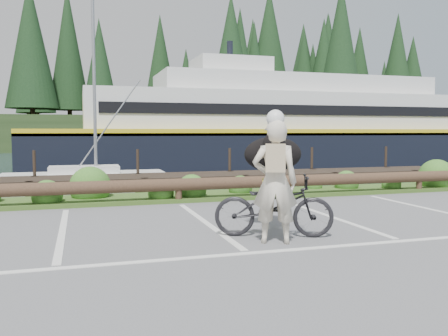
# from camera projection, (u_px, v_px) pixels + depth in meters

# --- Properties ---
(ground) EXTENTS (72.00, 72.00, 0.00)m
(ground) POSITION_uv_depth(u_px,v_px,m) (239.00, 247.00, 7.16)
(ground) COLOR #59595B
(harbor_backdrop) EXTENTS (170.00, 160.00, 30.00)m
(harbor_backdrop) POSITION_uv_depth(u_px,v_px,m) (96.00, 141.00, 82.17)
(harbor_backdrop) COLOR #172737
(harbor_backdrop) RESTS_ON ground
(vegetation_strip) EXTENTS (34.00, 1.60, 0.10)m
(vegetation_strip) POSITION_uv_depth(u_px,v_px,m) (173.00, 197.00, 12.21)
(vegetation_strip) COLOR #3D5B21
(vegetation_strip) RESTS_ON ground
(log_rail) EXTENTS (32.00, 0.30, 0.60)m
(log_rail) POSITION_uv_depth(u_px,v_px,m) (179.00, 203.00, 11.55)
(log_rail) COLOR #443021
(log_rail) RESTS_ON ground
(bicycle) EXTENTS (2.08, 1.35, 1.03)m
(bicycle) POSITION_uv_depth(u_px,v_px,m) (274.00, 206.00, 7.84)
(bicycle) COLOR black
(bicycle) RESTS_ON ground
(cyclist) EXTENTS (0.82, 0.68, 1.92)m
(cyclist) POSITION_uv_depth(u_px,v_px,m) (275.00, 182.00, 7.35)
(cyclist) COLOR beige
(cyclist) RESTS_ON ground
(dog) EXTENTS (0.88, 1.19, 0.62)m
(dog) POSITION_uv_depth(u_px,v_px,m) (273.00, 154.00, 8.40)
(dog) COLOR black
(dog) RESTS_ON bicycle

